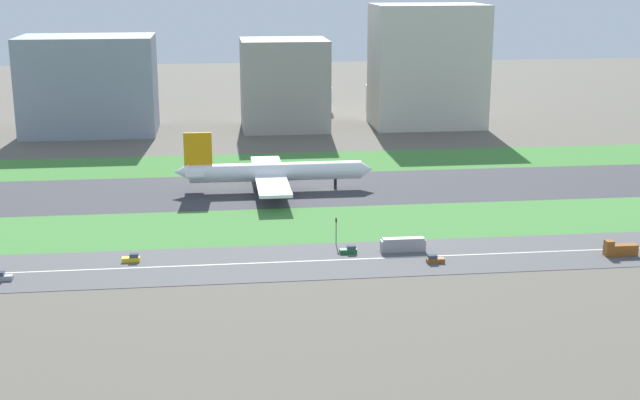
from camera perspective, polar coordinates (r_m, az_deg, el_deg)
ground_plane at (r=291.12m, az=0.44°, el=0.72°), size 800.00×800.00×0.00m
runway at (r=291.11m, az=0.44°, el=0.73°), size 280.00×46.00×0.10m
grass_median_north at (r=330.74m, az=-0.47°, el=2.45°), size 280.00×36.00×0.10m
grass_median_south at (r=251.93m, az=1.64°, el=-1.52°), size 280.00×36.00×0.10m
highway at (r=221.80m, az=2.87°, el=-3.83°), size 280.00×28.00×0.10m
highway_centerline at (r=221.78m, az=2.87°, el=-3.82°), size 266.00×0.50×0.01m
airliner at (r=287.94m, az=-3.20°, el=1.82°), size 65.00×56.00×19.70m
bus_0 at (r=227.95m, az=5.38°, el=-2.89°), size 11.60×2.50×3.50m
car_3 at (r=225.73m, az=1.88°, el=-3.25°), size 4.40×1.80×2.00m
truck_0 at (r=236.32m, az=18.80°, el=-3.03°), size 8.40×2.50×4.00m
car_0 at (r=220.31m, az=7.42°, el=-3.83°), size 4.40×1.80×2.00m
car_2 at (r=224.28m, az=-12.07°, el=-3.70°), size 4.40×1.80×2.00m
car_1 at (r=219.62m, az=-19.86°, el=-4.68°), size 4.40×1.80×2.00m
traffic_light at (r=231.96m, az=1.05°, el=-1.87°), size 0.36×0.50×7.20m
terminal_building at (r=400.74m, az=-14.70°, el=7.21°), size 57.19×36.49×42.28m
hangar_building at (r=398.55m, az=-2.33°, el=7.48°), size 38.29×32.99×40.10m
office_tower at (r=408.14m, az=6.96°, el=8.61°), size 49.96×32.69×54.94m
fuel_tank_west at (r=446.24m, az=-0.80°, el=6.49°), size 24.48×24.48×12.58m
fuel_tank_centre at (r=451.83m, az=4.05°, el=6.60°), size 16.94×16.94×13.20m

